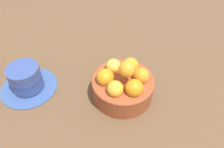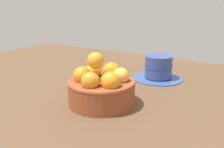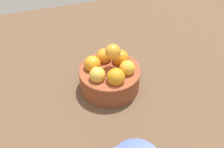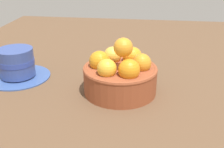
# 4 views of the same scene
# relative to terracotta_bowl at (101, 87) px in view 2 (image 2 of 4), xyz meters

# --- Properties ---
(ground_plane) EXTENTS (1.49, 1.13, 0.03)m
(ground_plane) POSITION_rel_terracotta_bowl_xyz_m (-0.00, -0.00, -0.06)
(ground_plane) COLOR brown
(terracotta_bowl) EXTENTS (0.17, 0.17, 0.13)m
(terracotta_bowl) POSITION_rel_terracotta_bowl_xyz_m (0.00, 0.00, 0.00)
(terracotta_bowl) COLOR brown
(terracotta_bowl) RESTS_ON ground_plane
(coffee_cup) EXTENTS (0.16, 0.16, 0.08)m
(coffee_cup) POSITION_rel_terracotta_bowl_xyz_m (-0.04, -0.26, -0.01)
(coffee_cup) COLOR #35508F
(coffee_cup) RESTS_ON ground_plane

